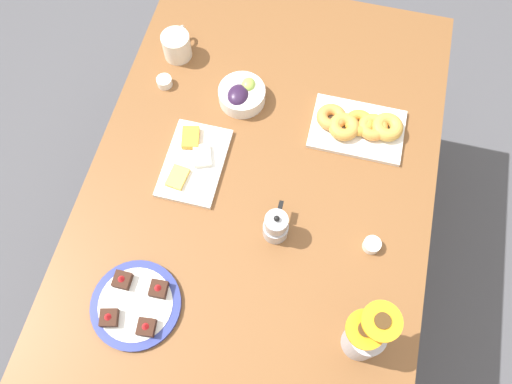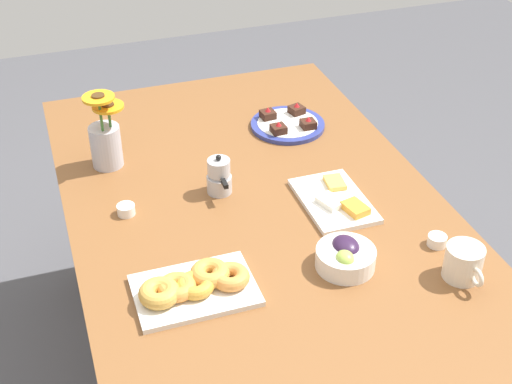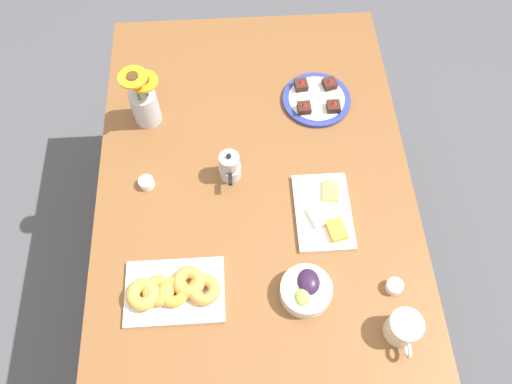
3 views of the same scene
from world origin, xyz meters
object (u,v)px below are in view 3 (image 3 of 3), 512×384
cheese_platter (324,212)px  flower_vase (145,104)px  jam_cup_honey (146,182)px  jam_cup_berry (394,286)px  moka_pot (230,167)px  coffee_mug (404,328)px  dining_table (256,210)px  croissant_platter (174,290)px  dessert_plate (317,99)px  grape_bowl (306,290)px

cheese_platter → flower_vase: (-0.40, -0.55, 0.07)m
jam_cup_honey → jam_cup_berry: (0.38, 0.72, 0.00)m
flower_vase → moka_pot: 0.36m
coffee_mug → jam_cup_honey: size_ratio=2.61×
dining_table → jam_cup_berry: bearing=50.0°
coffee_mug → moka_pot: (-0.53, -0.44, 0.01)m
flower_vase → moka_pot: bearing=48.5°
dining_table → croissant_platter: (0.29, -0.25, 0.11)m
jam_cup_honey → dessert_plate: dessert_plate is taller
cheese_platter → moka_pot: (-0.16, -0.28, 0.04)m
dining_table → jam_cup_honey: bearing=-101.3°
dining_table → dessert_plate: dessert_plate is taller
dining_table → flower_vase: 0.51m
grape_bowl → jam_cup_berry: size_ratio=3.02×
jam_cup_honey → moka_pot: 0.27m
grape_bowl → jam_cup_honey: bearing=-129.5°
dining_table → jam_cup_honey: jam_cup_honey is taller
cheese_platter → dining_table: bearing=-108.0°
cheese_platter → flower_vase: bearing=-125.6°
jam_cup_honey → dessert_plate: size_ratio=0.20×
grape_bowl → flower_vase: flower_vase is taller
cheese_platter → dessert_plate: 0.44m
grape_bowl → dining_table: bearing=-158.9°
dessert_plate → moka_pot: bearing=-47.6°
jam_cup_berry → moka_pot: bearing=-131.8°
dining_table → cheese_platter: cheese_platter is taller
coffee_mug → grape_bowl: size_ratio=0.87×
jam_cup_berry → flower_vase: 0.97m
cheese_platter → jam_cup_honey: size_ratio=5.42×
dining_table → dessert_plate: 0.45m
jam_cup_honey → dessert_plate: bearing=117.9°
dining_table → moka_pot: moka_pot is taller
coffee_mug → flower_vase: flower_vase is taller
dessert_plate → jam_cup_honey: bearing=-62.1°
croissant_platter → flower_vase: size_ratio=1.17×
grape_bowl → jam_cup_honey: grape_bowl is taller
croissant_platter → jam_cup_honey: bearing=-165.4°
coffee_mug → jam_cup_berry: (-0.12, 0.01, -0.03)m
cheese_platter → croissant_platter: bearing=-63.8°
dining_table → flower_vase: bearing=-133.4°
cheese_platter → croissant_platter: (0.22, -0.45, 0.01)m
jam_cup_honey → jam_cup_berry: size_ratio=1.00×
coffee_mug → moka_pot: bearing=-139.9°
coffee_mug → jam_cup_honey: coffee_mug is taller
jam_cup_berry → moka_pot: moka_pot is taller
croissant_platter → jam_cup_honey: size_ratio=5.83×
croissant_platter → jam_cup_berry: (0.02, 0.62, -0.01)m
dining_table → moka_pot: size_ratio=13.45×
croissant_platter → cheese_platter: bearing=116.2°
cheese_platter → jam_cup_honey: (-0.14, -0.55, 0.00)m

